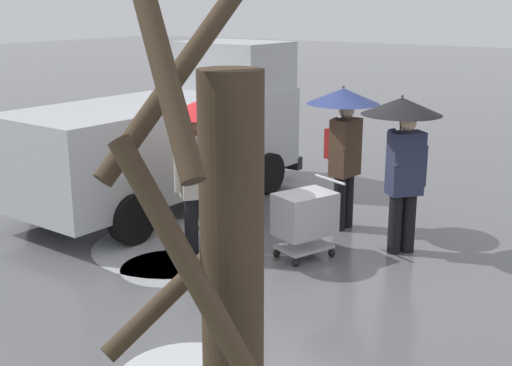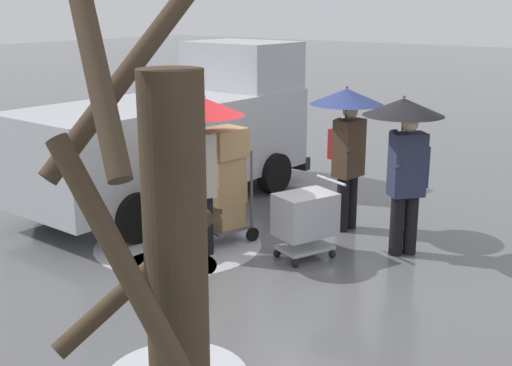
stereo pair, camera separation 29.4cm
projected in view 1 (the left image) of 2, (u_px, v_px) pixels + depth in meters
name	position (u px, v px, depth m)	size (l,w,h in m)	color
ground_plane	(310.00, 256.00, 8.82)	(90.00, 90.00, 0.00)	#5B5B5E
slush_patch_under_van	(169.00, 267.00, 8.45)	(1.24, 1.24, 0.01)	#999BA0
slush_patch_far_side	(177.00, 246.00, 9.21)	(2.33, 2.33, 0.01)	#ADAFB5
cargo_van_parked_right	(173.00, 133.00, 11.02)	(2.35, 5.41, 2.60)	#B7BABF
shopping_cart_vendor	(305.00, 216.00, 8.68)	(0.80, 0.96, 1.02)	#B2B2B7
hand_dolly_boxes	(223.00, 178.00, 9.13)	(0.65, 0.79, 1.63)	#515156
pedestrian_pink_side	(344.00, 125.00, 9.50)	(1.04, 1.04, 2.15)	black
pedestrian_black_side	(201.00, 139.00, 8.47)	(1.04, 1.04, 2.15)	black
pedestrian_white_side	(403.00, 138.00, 8.56)	(1.04, 1.04, 2.15)	black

